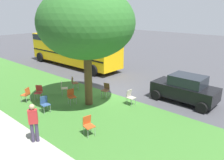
% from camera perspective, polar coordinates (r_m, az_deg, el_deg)
% --- Properties ---
extents(ground, '(80.00, 80.00, 0.00)m').
position_cam_1_polar(ground, '(15.04, 0.04, -3.04)').
color(ground, '#424247').
extents(grass_verge, '(48.00, 6.00, 0.01)m').
position_cam_1_polar(grass_verge, '(13.00, -9.46, -6.68)').
color(grass_verge, '#3D752D').
rests_on(grass_verge, ground).
extents(street_tree, '(5.14, 5.14, 6.49)m').
position_cam_1_polar(street_tree, '(12.20, -6.51, 14.06)').
color(street_tree, brown).
rests_on(street_tree, ground).
extents(chair_0, '(0.49, 0.49, 0.88)m').
position_cam_1_polar(chair_0, '(9.99, -6.02, -11.04)').
color(chair_0, '#C64C1E').
rests_on(chair_0, ground).
extents(chair_1, '(0.56, 0.56, 0.88)m').
position_cam_1_polar(chair_1, '(14.23, -20.88, -3.24)').
color(chair_1, '#C64C1E').
rests_on(chair_1, ground).
extents(chair_2, '(0.52, 0.51, 0.88)m').
position_cam_1_polar(chair_2, '(13.25, -10.25, -3.83)').
color(chair_2, '#C64C1E').
rests_on(chair_2, ground).
extents(chair_3, '(0.47, 0.47, 0.88)m').
position_cam_1_polar(chair_3, '(12.54, -16.65, -5.57)').
color(chair_3, '#335184').
rests_on(chair_3, ground).
extents(chair_4, '(0.56, 0.56, 0.88)m').
position_cam_1_polar(chair_4, '(15.60, -9.62, -0.51)').
color(chair_4, brown).
rests_on(chair_4, ground).
extents(chair_5, '(0.43, 0.43, 0.88)m').
position_cam_1_polar(chair_5, '(12.95, 4.68, -4.12)').
color(chair_5, '#ADA393').
rests_on(chair_5, ground).
extents(chair_6, '(0.58, 0.58, 0.88)m').
position_cam_1_polar(chair_6, '(14.70, -12.23, -1.79)').
color(chair_6, beige).
rests_on(chair_6, ground).
extents(chair_7, '(0.58, 0.58, 0.88)m').
position_cam_1_polar(chair_7, '(14.39, -18.09, -2.71)').
color(chair_7, '#B7332D').
rests_on(chair_7, ground).
extents(chair_8, '(0.49, 0.49, 0.88)m').
position_cam_1_polar(chair_8, '(14.07, -1.58, -2.27)').
color(chair_8, brown).
rests_on(chair_8, ground).
extents(parked_car, '(3.70, 1.92, 1.65)m').
position_cam_1_polar(parked_car, '(13.86, 18.03, -2.07)').
color(parked_car, black).
rests_on(parked_car, ground).
extents(school_bus, '(10.40, 2.80, 2.88)m').
position_cam_1_polar(school_bus, '(22.04, -9.74, 8.06)').
color(school_bus, yellow).
rests_on(school_bus, ground).
extents(pedestrian_1, '(0.37, 0.41, 1.69)m').
position_cam_1_polar(pedestrian_1, '(9.81, -19.27, -9.90)').
color(pedestrian_1, '#3F3851').
rests_on(pedestrian_1, ground).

